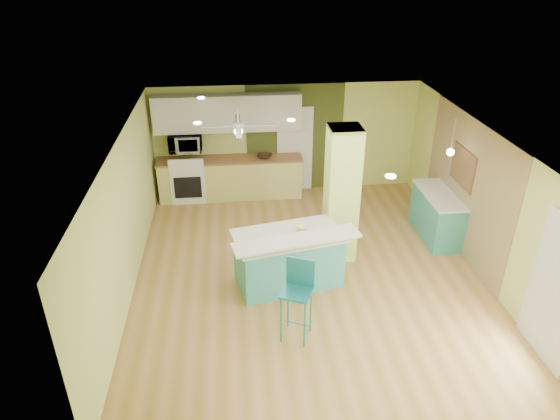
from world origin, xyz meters
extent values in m
cube|color=#A17838|center=(0.00, 0.00, -0.01)|extent=(6.00, 7.00, 0.01)
cube|color=white|center=(0.00, 0.00, 2.50)|extent=(6.00, 7.00, 0.01)
cube|color=#D0DA75|center=(0.00, 3.50, 1.25)|extent=(6.00, 0.01, 2.50)
cube|color=#D0DA75|center=(0.00, -3.50, 1.25)|extent=(6.00, 0.01, 2.50)
cube|color=#D0DA75|center=(-3.00, 0.00, 1.25)|extent=(0.01, 7.00, 2.50)
cube|color=#D0DA75|center=(3.00, 0.00, 1.25)|extent=(0.01, 7.00, 2.50)
cube|color=#8C7450|center=(2.99, 0.60, 1.25)|extent=(0.02, 3.40, 2.50)
cube|color=#444E1F|center=(0.20, 3.49, 1.25)|extent=(2.20, 0.02, 2.50)
cube|color=white|center=(0.20, 3.46, 1.00)|extent=(0.82, 0.05, 2.00)
cube|color=silver|center=(2.97, -2.30, 1.05)|extent=(0.04, 1.08, 2.10)
cube|color=#C5E168|center=(0.65, 0.50, 1.25)|extent=(0.55, 0.55, 2.50)
cube|color=#D3CC6E|center=(-1.30, 3.20, 0.45)|extent=(3.20, 0.60, 0.90)
cube|color=brown|center=(-1.30, 3.20, 0.92)|extent=(3.25, 0.63, 0.04)
cube|color=white|center=(-2.25, 3.20, 0.45)|extent=(0.76, 0.64, 0.90)
cube|color=black|center=(-2.25, 2.87, 0.42)|extent=(0.59, 0.02, 0.50)
cube|color=white|center=(-2.25, 2.90, 0.99)|extent=(0.76, 0.06, 0.18)
cube|color=silver|center=(-1.30, 3.32, 1.95)|extent=(3.20, 0.34, 0.80)
imported|color=silver|center=(-2.25, 3.20, 1.35)|extent=(0.70, 0.48, 0.39)
cylinder|color=silver|center=(-1.10, 2.00, 2.30)|extent=(0.03, 0.03, 0.40)
cylinder|color=silver|center=(-1.10, 2.00, 2.10)|extent=(0.24, 0.24, 0.10)
sphere|color=white|center=(-1.10, 2.00, 1.98)|extent=(0.18, 0.18, 0.18)
cylinder|color=silver|center=(2.65, 0.75, 2.19)|extent=(0.01, 0.01, 0.62)
sphere|color=white|center=(2.65, 0.75, 1.88)|extent=(0.14, 0.14, 0.14)
cube|color=brown|center=(2.96, 0.80, 1.55)|extent=(0.03, 0.90, 0.70)
cube|color=teal|center=(-0.38, -0.27, 0.45)|extent=(1.84, 1.19, 0.90)
cube|color=beige|center=(-0.38, -0.27, 0.92)|extent=(1.96, 1.31, 0.05)
cube|color=teal|center=(-0.29, -0.66, 1.01)|extent=(1.91, 0.54, 0.13)
cube|color=beige|center=(-0.29, -0.66, 1.07)|extent=(2.09, 0.84, 0.04)
cylinder|color=teal|center=(-0.66, -1.72, 0.39)|extent=(0.03, 0.03, 0.79)
cylinder|color=teal|center=(-0.33, -1.86, 0.39)|extent=(0.03, 0.03, 0.79)
cylinder|color=teal|center=(-0.51, -1.40, 0.39)|extent=(0.03, 0.03, 0.79)
cylinder|color=teal|center=(-0.19, -1.54, 0.39)|extent=(0.03, 0.03, 0.79)
cube|color=teal|center=(-0.42, -1.63, 0.80)|extent=(0.55, 0.55, 0.03)
cube|color=teal|center=(-0.35, -1.46, 1.04)|extent=(0.39, 0.20, 0.44)
cube|color=teal|center=(2.70, 0.98, 0.45)|extent=(0.58, 1.40, 0.90)
cube|color=white|center=(2.70, 0.98, 0.92)|extent=(0.62, 1.46, 0.04)
imported|color=#352015|center=(-0.53, 3.16, 0.98)|extent=(0.41, 0.41, 0.08)
cylinder|color=yellow|center=(-0.17, -0.28, 1.03)|extent=(0.16, 0.16, 0.15)
camera|label=1|loc=(-1.24, -7.27, 5.12)|focal=32.00mm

